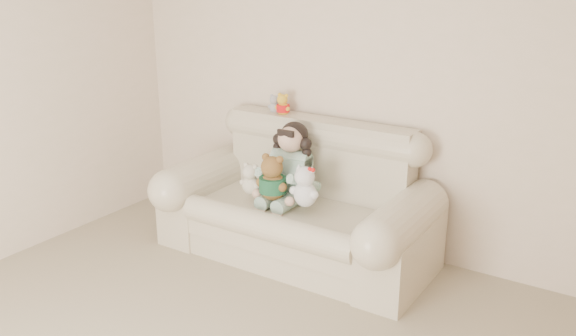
{
  "coord_description": "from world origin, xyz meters",
  "views": [
    {
      "loc": [
        1.91,
        -1.64,
        2.15
      ],
      "look_at": [
        -0.38,
        1.9,
        0.75
      ],
      "focal_mm": 37.76,
      "sensor_mm": 36.0,
      "label": 1
    }
  ],
  "objects": [
    {
      "name": "yellow_mini_bear",
      "position": [
        -0.72,
        2.35,
        1.12
      ],
      "size": [
        0.14,
        0.11,
        0.21
      ],
      "primitive_type": null,
      "rotation": [
        0.0,
        0.0,
        -0.03
      ],
      "color": "yellow",
      "rests_on": "sofa"
    },
    {
      "name": "sofa",
      "position": [
        -0.38,
        2.0,
        0.52
      ],
      "size": [
        2.1,
        0.95,
        1.03
      ],
      "primitive_type": null,
      "color": "#BEB699",
      "rests_on": "floor"
    },
    {
      "name": "white_cat",
      "position": [
        -0.21,
        1.86,
        0.68
      ],
      "size": [
        0.26,
        0.22,
        0.37
      ],
      "primitive_type": null,
      "rotation": [
        0.0,
        0.0,
        -0.18
      ],
      "color": "white",
      "rests_on": "sofa"
    },
    {
      "name": "seated_child",
      "position": [
        -0.46,
        2.08,
        0.74
      ],
      "size": [
        0.43,
        0.5,
        0.63
      ],
      "primitive_type": null,
      "rotation": [
        0.0,
        0.0,
        0.12
      ],
      "color": "#357559",
      "rests_on": "sofa"
    },
    {
      "name": "grey_mini_plush",
      "position": [
        -0.81,
        2.37,
        1.1
      ],
      "size": [
        0.14,
        0.13,
        0.19
      ],
      "primitive_type": null,
      "rotation": [
        0.0,
        0.0,
        0.36
      ],
      "color": "#AAABB1",
      "rests_on": "sofa"
    },
    {
      "name": "brown_teddy",
      "position": [
        -0.48,
        1.84,
        0.71
      ],
      "size": [
        0.32,
        0.28,
        0.41
      ],
      "primitive_type": null,
      "rotation": [
        0.0,
        0.0,
        0.37
      ],
      "color": "brown",
      "rests_on": "sofa"
    },
    {
      "name": "wall_back",
      "position": [
        0.0,
        2.5,
        1.3
      ],
      "size": [
        4.5,
        0.0,
        4.5
      ],
      "primitive_type": "plane",
      "rotation": [
        1.57,
        0.0,
        0.0
      ],
      "color": "beige",
      "rests_on": "ground"
    },
    {
      "name": "cream_teddy",
      "position": [
        -0.68,
        1.85,
        0.64
      ],
      "size": [
        0.21,
        0.17,
        0.29
      ],
      "primitive_type": null,
      "rotation": [
        0.0,
        0.0,
        0.17
      ],
      "color": "beige",
      "rests_on": "sofa"
    }
  ]
}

